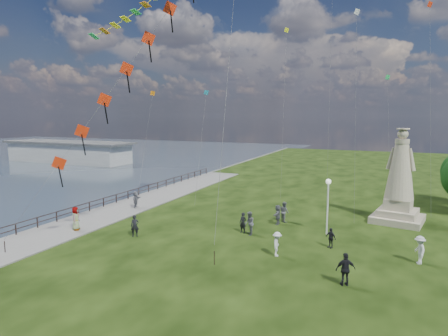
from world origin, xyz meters
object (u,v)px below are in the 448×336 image
at_px(lamppost, 328,195).
at_px(person_6, 243,223).
at_px(person_10, 76,220).
at_px(person_9, 331,238).
at_px(person_1, 249,223).
at_px(person_7, 284,212).
at_px(statue, 399,187).
at_px(pier_pavilion, 68,152).
at_px(person_3, 346,269).
at_px(person_5, 136,200).
at_px(person_11, 278,215).
at_px(person_0, 135,226).
at_px(person_2, 277,244).
at_px(person_8, 420,250).

height_order(lamppost, person_6, lamppost).
bearing_deg(person_10, person_9, -102.98).
distance_m(person_1, person_7, 5.04).
bearing_deg(person_7, statue, -110.29).
relative_size(lamppost, person_6, 2.68).
relative_size(statue, person_7, 4.56).
height_order(pier_pavilion, person_7, pier_pavilion).
bearing_deg(statue, person_9, -105.33).
xyz_separation_m(person_3, person_5, (-21.41, 9.72, -0.09)).
height_order(statue, person_11, statue).
height_order(pier_pavilion, lamppost, lamppost).
relative_size(statue, person_0, 4.89).
bearing_deg(person_0, person_3, -47.15).
height_order(person_1, person_9, person_1).
xyz_separation_m(person_2, person_8, (8.69, 2.35, 0.08)).
relative_size(lamppost, person_7, 2.45).
bearing_deg(person_5, person_10, 165.67).
distance_m(pier_pavilion, person_0, 57.40).
relative_size(person_1, person_9, 1.29).
distance_m(statue, person_7, 10.35).
relative_size(pier_pavilion, statue, 3.60).
relative_size(person_8, person_9, 1.25).
relative_size(person_0, person_9, 1.17).
bearing_deg(person_9, person_3, -42.76).
distance_m(person_6, person_8, 12.69).
height_order(person_6, person_7, person_7).
bearing_deg(pier_pavilion, lamppost, -27.13).
xyz_separation_m(person_5, person_10, (0.06, -8.10, 0.11)).
distance_m(person_1, person_3, 10.14).
bearing_deg(person_11, person_9, 45.73).
distance_m(person_2, person_8, 9.01).
xyz_separation_m(person_5, person_8, (25.42, -4.58, 0.06)).
distance_m(person_8, person_11, 11.79).
bearing_deg(person_5, statue, -92.35).
distance_m(person_9, person_10, 20.21).
height_order(person_2, person_9, person_2).
xyz_separation_m(person_2, person_7, (-1.64, 8.32, 0.08)).
distance_m(pier_pavilion, person_10, 53.93).
distance_m(person_9, person_11, 6.59).
bearing_deg(lamppost, person_7, 151.98).
xyz_separation_m(person_3, person_7, (-6.32, 11.10, -0.03)).
bearing_deg(person_8, person_10, -97.59).
xyz_separation_m(person_5, person_6, (12.82, -3.09, -0.01)).
xyz_separation_m(statue, person_11, (-9.63, -4.96, -2.29)).
height_order(person_7, person_11, person_7).
relative_size(person_3, person_11, 1.10).
xyz_separation_m(person_3, person_8, (4.02, 5.13, -0.03)).
xyz_separation_m(person_3, person_9, (-1.59, 5.91, -0.21)).
bearing_deg(person_6, person_0, -135.88).
distance_m(statue, person_1, 14.16).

